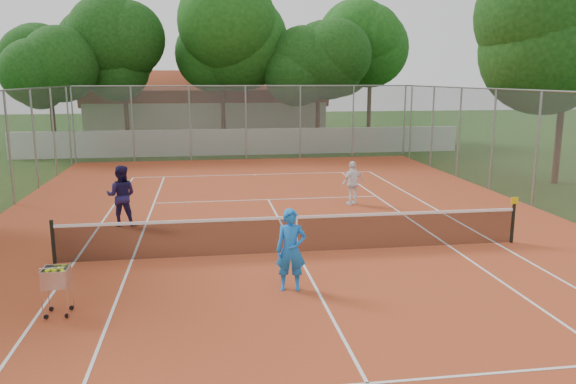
{
  "coord_description": "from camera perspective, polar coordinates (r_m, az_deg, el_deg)",
  "views": [
    {
      "loc": [
        -2.26,
        -13.64,
        4.43
      ],
      "look_at": [
        0.0,
        1.5,
        1.3
      ],
      "focal_mm": 35.0,
      "sensor_mm": 36.0,
      "label": 1
    }
  ],
  "objects": [
    {
      "name": "ground",
      "position": [
        14.52,
        0.88,
        -6.21
      ],
      "size": [
        120.0,
        120.0,
        0.0
      ],
      "primitive_type": "plane",
      "color": "#1A3D10",
      "rests_on": "ground"
    },
    {
      "name": "court_pad",
      "position": [
        14.52,
        0.88,
        -6.17
      ],
      "size": [
        18.0,
        34.0,
        0.02
      ],
      "primitive_type": "cube",
      "color": "#B34622",
      "rests_on": "ground"
    },
    {
      "name": "court_lines",
      "position": [
        14.51,
        0.88,
        -6.12
      ],
      "size": [
        10.98,
        23.78,
        0.01
      ],
      "primitive_type": "cube",
      "color": "white",
      "rests_on": "court_pad"
    },
    {
      "name": "tennis_net",
      "position": [
        14.37,
        0.89,
        -4.27
      ],
      "size": [
        11.88,
        0.1,
        0.98
      ],
      "primitive_type": "cube",
      "color": "black",
      "rests_on": "court_pad"
    },
    {
      "name": "perimeter_fence",
      "position": [
        14.04,
        0.91,
        1.59
      ],
      "size": [
        18.0,
        34.0,
        4.0
      ],
      "primitive_type": "cube",
      "color": "slate",
      "rests_on": "ground"
    },
    {
      "name": "boundary_wall",
      "position": [
        32.93,
        -4.53,
        5.1
      ],
      "size": [
        26.0,
        0.3,
        1.5
      ],
      "primitive_type": "cube",
      "color": "white",
      "rests_on": "ground"
    },
    {
      "name": "clubhouse",
      "position": [
        42.7,
        -8.23,
        8.44
      ],
      "size": [
        16.4,
        9.0,
        4.4
      ],
      "primitive_type": "cube",
      "color": "beige",
      "rests_on": "ground"
    },
    {
      "name": "tropical_trees",
      "position": [
        35.72,
        -4.99,
        12.42
      ],
      "size": [
        29.0,
        19.0,
        10.0
      ],
      "primitive_type": "cube",
      "color": "black",
      "rests_on": "ground"
    },
    {
      "name": "player_near",
      "position": [
        11.79,
        0.3,
        -5.89
      ],
      "size": [
        0.69,
        0.5,
        1.75
      ],
      "primitive_type": "imported",
      "rotation": [
        0.0,
        0.0,
        -0.13
      ],
      "color": "blue",
      "rests_on": "court_pad"
    },
    {
      "name": "player_far_left",
      "position": [
        17.65,
        -16.58,
        -0.34
      ],
      "size": [
        0.95,
        0.78,
        1.84
      ],
      "primitive_type": "imported",
      "rotation": [
        0.0,
        0.0,
        3.05
      ],
      "color": "#1D1644",
      "rests_on": "court_pad"
    },
    {
      "name": "player_far_right",
      "position": [
        19.86,
        6.61,
        0.93
      ],
      "size": [
        0.98,
        0.72,
        1.55
      ],
      "primitive_type": "imported",
      "rotation": [
        0.0,
        0.0,
        3.56
      ],
      "color": "white",
      "rests_on": "court_pad"
    },
    {
      "name": "ball_hopper",
      "position": [
        11.52,
        -22.41,
        -9.15
      ],
      "size": [
        0.62,
        0.62,
        1.02
      ],
      "primitive_type": "cube",
      "rotation": [
        0.0,
        0.0,
        0.34
      ],
      "color": "silver",
      "rests_on": "court_pad"
    }
  ]
}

